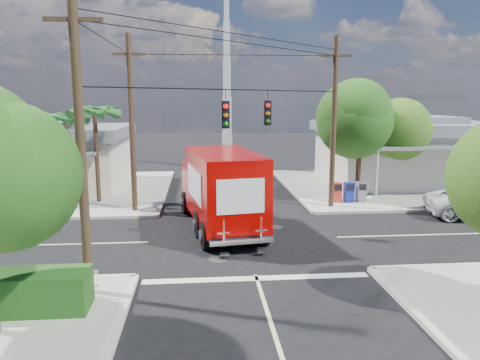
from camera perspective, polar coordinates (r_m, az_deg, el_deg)
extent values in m
plane|color=black|center=(19.83, 0.51, -7.28)|extent=(120.00, 120.00, 0.00)
cube|color=gray|center=(33.00, 17.96, -0.65)|extent=(14.00, 14.00, 0.14)
cube|color=beige|center=(30.96, 5.93, -0.88)|extent=(0.25, 14.00, 0.14)
cube|color=beige|center=(26.84, 23.73, -3.38)|extent=(14.00, 0.25, 0.14)
cube|color=gray|center=(31.76, -21.70, -1.27)|extent=(14.00, 14.00, 0.14)
cube|color=beige|center=(30.49, -9.00, -1.13)|extent=(0.25, 14.00, 0.14)
cube|color=beige|center=(25.30, -26.19, -4.35)|extent=(14.00, 0.25, 0.14)
cube|color=beige|center=(29.50, -1.36, -1.51)|extent=(0.12, 12.00, 0.01)
cube|color=beige|center=(23.01, 26.28, -5.88)|extent=(12.00, 0.12, 0.01)
cube|color=silver|center=(15.80, 2.04, -11.88)|extent=(7.50, 0.40, 0.01)
cube|color=beige|center=(34.25, 19.78, 2.62)|extent=(11.00, 8.00, 3.40)
cube|color=slate|center=(34.07, 19.99, 6.04)|extent=(11.80, 8.80, 0.70)
cube|color=slate|center=(34.04, 20.04, 6.88)|extent=(6.05, 4.40, 0.50)
cube|color=slate|center=(29.77, 23.84, 3.66)|extent=(9.90, 1.80, 0.15)
cylinder|color=silver|center=(27.37, 16.33, 0.56)|extent=(0.12, 0.12, 2.90)
cube|color=beige|center=(33.22, -22.81, 2.04)|extent=(10.00, 8.00, 3.20)
cube|color=slate|center=(33.03, -23.04, 5.39)|extent=(10.80, 8.80, 0.70)
cube|color=slate|center=(33.00, -23.10, 6.26)|extent=(5.50, 4.40, 0.50)
cube|color=slate|center=(28.50, -25.92, 2.85)|extent=(9.00, 1.80, 0.15)
cylinder|color=silver|center=(26.74, -18.28, 0.02)|extent=(0.12, 0.12, 2.70)
cube|color=silver|center=(39.16, -1.57, 3.57)|extent=(0.80, 0.80, 3.00)
cube|color=silver|center=(38.94, -1.59, 7.96)|extent=(0.70, 0.70, 3.00)
cube|color=silver|center=(38.95, -1.61, 12.37)|extent=(0.60, 0.60, 3.00)
cube|color=silver|center=(39.19, -1.64, 16.76)|extent=(0.50, 0.50, 3.00)
cube|color=silver|center=(39.65, -1.66, 21.07)|extent=(0.40, 0.40, 3.00)
cylinder|color=#422D1C|center=(27.44, 14.26, 1.94)|extent=(0.28, 0.28, 4.10)
sphere|color=#1C521A|center=(27.21, 14.49, 7.28)|extent=(4.10, 4.10, 4.10)
sphere|color=#1C521A|center=(27.26, 13.57, 7.87)|extent=(3.33, 3.33, 3.33)
sphere|color=#1C521A|center=(27.05, 15.39, 6.96)|extent=(3.58, 3.58, 3.58)
cylinder|color=#422D1C|center=(30.43, 17.51, 2.07)|extent=(0.28, 0.28, 3.58)
sphere|color=#285915|center=(30.22, 17.74, 6.27)|extent=(3.58, 3.58, 3.58)
sphere|color=#285915|center=(30.25, 16.91, 6.74)|extent=(2.91, 2.91, 2.91)
sphere|color=#285915|center=(30.09, 18.56, 6.00)|extent=(3.14, 3.14, 3.14)
cylinder|color=#422D1C|center=(27.15, -17.05, 2.69)|extent=(0.24, 0.24, 5.00)
cone|color=#29712A|center=(26.78, -15.43, 8.26)|extent=(0.50, 2.06, 0.98)
cone|color=#29712A|center=(27.54, -15.87, 8.27)|extent=(1.92, 1.68, 0.98)
cone|color=#29712A|center=(27.86, -17.36, 8.22)|extent=(2.12, 0.95, 0.98)
cone|color=#29712A|center=(27.52, -18.83, 8.12)|extent=(1.34, 2.07, 0.98)
cone|color=#29712A|center=(26.76, -19.22, 8.06)|extent=(1.34, 2.07, 0.98)
cone|color=#29712A|center=(26.15, -18.17, 8.09)|extent=(2.12, 0.95, 0.98)
cone|color=#29712A|center=(26.16, -16.45, 8.18)|extent=(1.92, 1.68, 0.98)
cylinder|color=#422D1C|center=(29.09, -20.28, 2.57)|extent=(0.24, 0.24, 4.60)
cone|color=#29712A|center=(28.68, -18.83, 7.38)|extent=(0.50, 2.06, 0.98)
cone|color=#29712A|center=(29.44, -19.15, 7.41)|extent=(1.92, 1.68, 0.98)
cone|color=#29712A|center=(29.80, -20.50, 7.36)|extent=(2.12, 0.95, 0.98)
cone|color=#29712A|center=(29.50, -21.90, 7.25)|extent=(1.34, 2.07, 0.98)
cone|color=#29712A|center=(28.76, -22.35, 7.17)|extent=(1.34, 2.07, 0.98)
cone|color=#29712A|center=(28.12, -21.44, 7.18)|extent=(2.12, 0.95, 0.98)
cone|color=#29712A|center=(28.08, -19.84, 7.27)|extent=(1.92, 1.68, 0.98)
cylinder|color=#473321|center=(14.13, -18.84, 3.81)|extent=(0.28, 0.28, 9.00)
cube|color=#473321|center=(14.21, -19.68, 17.97)|extent=(1.60, 0.12, 0.12)
cylinder|color=#473321|center=(25.09, 11.34, 6.63)|extent=(0.28, 0.28, 9.00)
cube|color=#473321|center=(25.14, 11.62, 14.62)|extent=(1.60, 0.12, 0.12)
cylinder|color=#473321|center=(24.32, -13.06, 6.47)|extent=(0.28, 0.28, 9.00)
cube|color=#473321|center=(24.37, -13.39, 14.71)|extent=(1.60, 0.12, 0.12)
cylinder|color=black|center=(18.94, 0.54, 10.94)|extent=(10.43, 10.43, 0.04)
cube|color=black|center=(18.09, -1.77, 7.97)|extent=(0.30, 0.24, 1.05)
sphere|color=red|center=(17.94, -1.75, 9.00)|extent=(0.20, 0.20, 0.20)
cube|color=black|center=(20.17, 3.37, 8.16)|extent=(0.30, 0.24, 1.05)
sphere|color=red|center=(20.02, 3.44, 9.09)|extent=(0.20, 0.20, 0.20)
cube|color=silver|center=(14.60, -17.57, -11.57)|extent=(0.09, 0.06, 1.00)
cube|color=red|center=(26.69, 11.70, -1.44)|extent=(0.50, 0.50, 1.10)
cube|color=#142397|center=(26.90, 13.13, -1.41)|extent=(0.50, 0.50, 1.10)
cube|color=slate|center=(27.13, 14.54, -1.37)|extent=(0.50, 0.50, 1.10)
cube|color=black|center=(21.55, -2.46, -4.32)|extent=(3.59, 8.28, 0.26)
cube|color=#A10200|center=(24.38, -3.95, -0.67)|extent=(2.71, 2.11, 2.26)
cube|color=black|center=(25.00, -4.26, 0.55)|extent=(2.17, 0.59, 0.97)
cube|color=silver|center=(25.41, -4.30, -1.89)|extent=(2.35, 0.49, 0.36)
cube|color=#A10200|center=(20.33, -1.97, -0.74)|extent=(3.47, 6.28, 2.98)
cube|color=white|center=(20.61, 1.58, -0.15)|extent=(0.60, 3.65, 1.33)
cube|color=white|center=(20.08, -5.61, -0.47)|extent=(0.60, 3.65, 1.33)
cube|color=white|center=(17.44, 0.10, -2.02)|extent=(1.83, 0.31, 1.33)
cube|color=silver|center=(17.75, 0.20, -7.47)|extent=(2.47, 0.64, 0.18)
cube|color=silver|center=(17.35, -2.01, -6.47)|extent=(0.47, 0.13, 1.03)
cube|color=silver|center=(17.69, 2.58, -6.15)|extent=(0.47, 0.13, 1.03)
cylinder|color=black|center=(24.22, -6.62, -2.77)|extent=(0.50, 1.17, 1.13)
cylinder|color=black|center=(24.62, -1.16, -2.49)|extent=(0.50, 1.17, 1.13)
cylinder|color=black|center=(18.52, -4.19, -6.74)|extent=(0.50, 1.17, 1.13)
cylinder|color=black|center=(19.05, 2.86, -6.25)|extent=(0.50, 1.17, 1.13)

